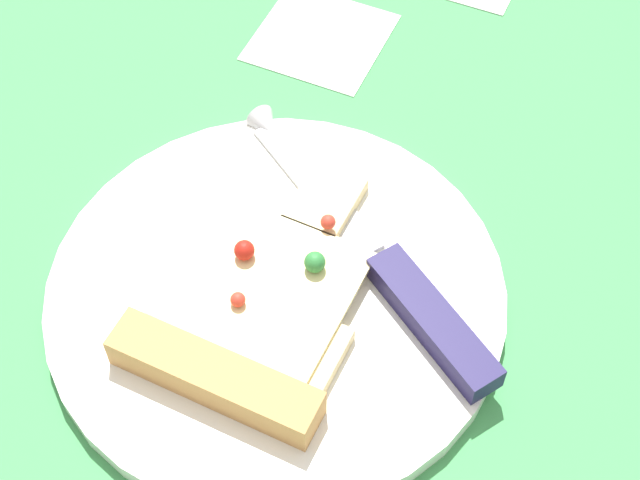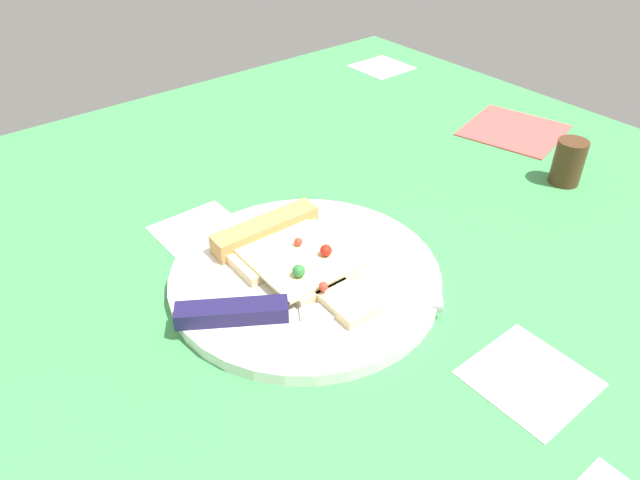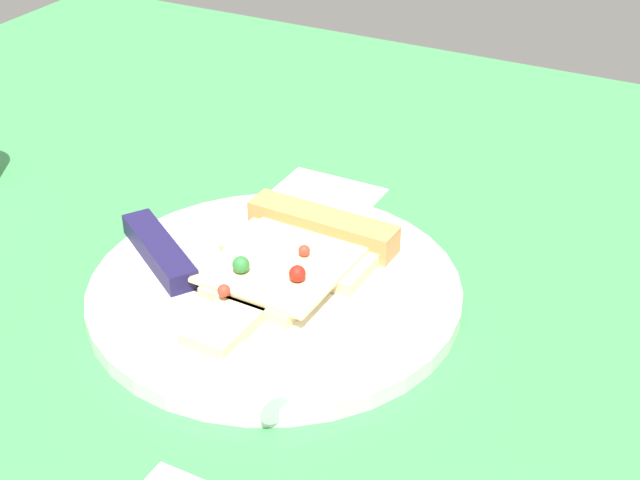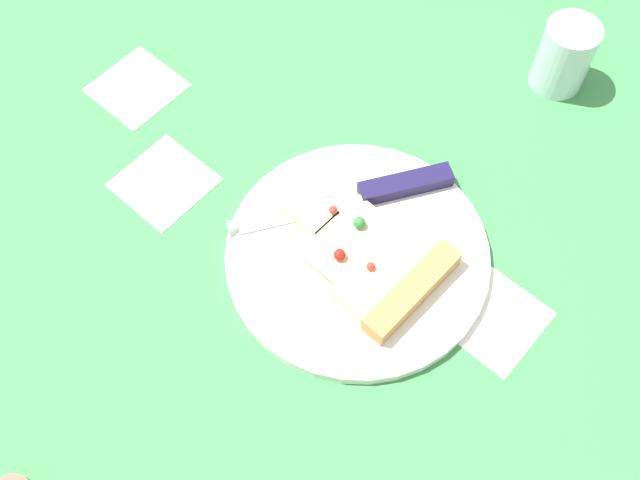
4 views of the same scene
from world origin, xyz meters
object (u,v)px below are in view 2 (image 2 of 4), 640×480
plate (305,276)px  napkin (514,130)px  pizza_slice (290,252)px  pepper_shaker (568,162)px  knife (284,310)px

plate → napkin: 45.41cm
plate → pizza_slice: bearing=-91.7°
pizza_slice → pepper_shaker: 38.02cm
plate → pepper_shaker: 37.71cm
plate → pepper_shaker: bearing=172.1°
plate → pepper_shaker: pepper_shaker is taller
pepper_shaker → plate: bearing=-7.9°
plate → pizza_slice: (-0.08, -2.58, 1.44)cm
plate → knife: (5.32, 3.71, 1.25)cm
plate → knife: 6.61cm
napkin → knife: bearing=12.8°
plate → pepper_shaker: size_ratio=4.67×
plate → napkin: bearing=-170.2°
plate → pepper_shaker: (-37.29, 5.20, 2.21)cm
pepper_shaker → pizza_slice: bearing=-11.8°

